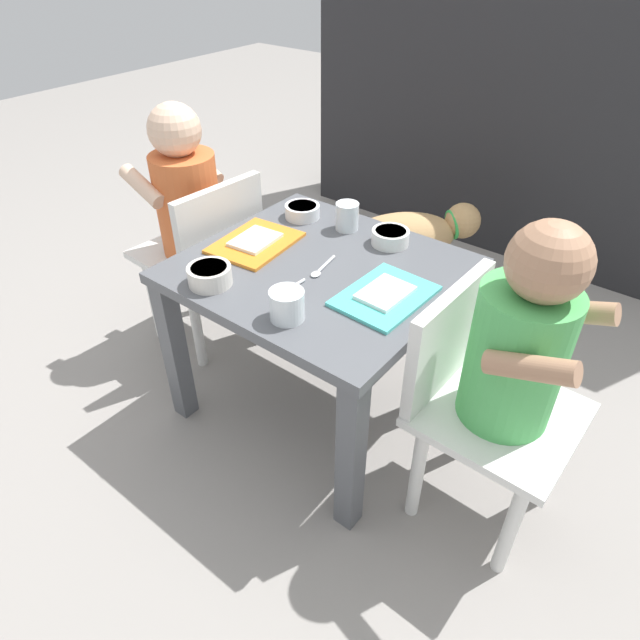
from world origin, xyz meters
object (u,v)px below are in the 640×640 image
at_px(spoon_by_right_tray, 284,292).
at_px(food_tray_left, 255,242).
at_px(water_cup_right, 287,307).
at_px(cereal_bowl_left_side, 210,275).
at_px(cereal_bowl_right_side, 302,211).
at_px(veggie_bowl_near, 390,237).
at_px(dog, 407,238).
at_px(seated_child_right, 510,355).
at_px(seated_child_left, 191,206).
at_px(spoon_by_left_tray, 321,269).
at_px(water_cup_left, 347,218).
at_px(food_tray_right, 385,295).
at_px(dining_table, 320,294).

bearing_deg(spoon_by_right_tray, food_tray_left, 148.95).
relative_size(water_cup_right, cereal_bowl_left_side, 0.74).
bearing_deg(cereal_bowl_left_side, cereal_bowl_right_side, 97.47).
bearing_deg(cereal_bowl_right_side, veggie_bowl_near, 4.24).
xyz_separation_m(dog, food_tray_left, (-0.06, -0.63, 0.23)).
bearing_deg(seated_child_right, cereal_bowl_left_side, -164.58).
bearing_deg(spoon_by_right_tray, seated_child_right, 11.85).
distance_m(seated_child_left, spoon_by_left_tray, 0.46).
bearing_deg(cereal_bowl_left_side, seated_child_right, 15.42).
xyz_separation_m(food_tray_left, cereal_bowl_left_side, (0.04, -0.18, 0.02)).
height_order(water_cup_left, spoon_by_right_tray, water_cup_left).
bearing_deg(spoon_by_right_tray, spoon_by_left_tray, 87.75).
xyz_separation_m(seated_child_right, food_tray_right, (-0.27, 0.02, 0.00)).
distance_m(water_cup_right, cereal_bowl_right_side, 0.43).
bearing_deg(seated_child_left, water_cup_right, -22.42).
bearing_deg(veggie_bowl_near, spoon_by_right_tray, -100.96).
bearing_deg(dog, food_tray_right, -64.70).
xyz_separation_m(food_tray_left, cereal_bowl_right_side, (-0.00, 0.18, 0.01)).
relative_size(seated_child_left, seated_child_right, 1.00).
xyz_separation_m(veggie_bowl_near, cereal_bowl_left_side, (-0.20, -0.37, 0.00)).
height_order(seated_child_left, veggie_bowl_near, seated_child_left).
bearing_deg(cereal_bowl_left_side, water_cup_right, 2.02).
bearing_deg(spoon_by_right_tray, cereal_bowl_left_side, -154.35).
height_order(food_tray_right, cereal_bowl_right_side, cereal_bowl_right_side).
distance_m(seated_child_right, water_cup_left, 0.55).
bearing_deg(seated_child_right, seated_child_left, 176.18).
bearing_deg(dining_table, water_cup_left, 107.58).
height_order(water_cup_left, water_cup_right, water_cup_left).
bearing_deg(water_cup_right, cereal_bowl_right_side, 125.71).
relative_size(seated_child_left, spoon_by_left_tray, 6.86).
distance_m(food_tray_right, spoon_by_left_tray, 0.17).
distance_m(seated_child_left, dog, 0.71).
distance_m(seated_child_left, spoon_by_right_tray, 0.48).
xyz_separation_m(food_tray_right, spoon_by_left_tray, (-0.17, 0.00, -0.00)).
distance_m(seated_child_left, food_tray_left, 0.27).
height_order(water_cup_right, cereal_bowl_right_side, water_cup_right).
distance_m(seated_child_left, veggie_bowl_near, 0.54).
bearing_deg(seated_child_left, spoon_by_left_tray, -4.43).
xyz_separation_m(dog, spoon_by_right_tray, (0.13, -0.74, 0.23)).
bearing_deg(water_cup_right, seated_child_left, 157.58).
height_order(seated_child_right, food_tray_left, seated_child_right).
bearing_deg(food_tray_right, dining_table, 174.80).
relative_size(water_cup_left, spoon_by_right_tray, 0.67).
relative_size(dog, food_tray_left, 1.98).
xyz_separation_m(cereal_bowl_right_side, spoon_by_right_tray, (0.19, -0.29, -0.01)).
height_order(cereal_bowl_right_side, spoon_by_left_tray, cereal_bowl_right_side).
bearing_deg(cereal_bowl_right_side, dining_table, -41.35).
distance_m(food_tray_right, cereal_bowl_left_side, 0.36).
distance_m(dining_table, spoon_by_right_tray, 0.15).
distance_m(water_cup_left, cereal_bowl_right_side, 0.13).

